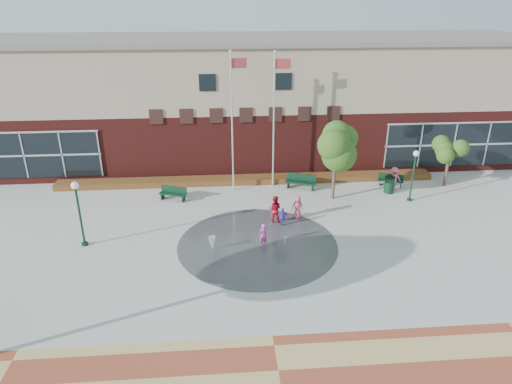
{
  "coord_description": "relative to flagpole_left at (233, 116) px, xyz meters",
  "views": [
    {
      "loc": [
        -1.75,
        -17.78,
        12.17
      ],
      "look_at": [
        0.0,
        4.0,
        2.6
      ],
      "focal_mm": 32.0,
      "sensor_mm": 36.0,
      "label": 1
    }
  ],
  "objects": [
    {
      "name": "tree_small_right",
      "position": [
        14.41,
        -0.38,
        -2.38
      ],
      "size": [
        2.14,
        2.14,
        3.66
      ],
      "color": "#423026",
      "rests_on": "ground"
    },
    {
      "name": "tree_mid",
      "position": [
        6.27,
        -1.85,
        -1.44
      ],
      "size": [
        2.94,
        2.94,
        4.96
      ],
      "color": "#423026",
      "rests_on": "ground"
    },
    {
      "name": "bench_mid",
      "position": [
        4.46,
        -0.13,
        -4.73
      ],
      "size": [
        2.08,
        1.24,
        1.01
      ],
      "rotation": [
        0.0,
        0.0,
        -0.37
      ],
      "color": "#10331F",
      "rests_on": "ground"
    },
    {
      "name": "lamp_left",
      "position": [
        -8.09,
        -6.66,
        -2.82
      ],
      "size": [
        0.38,
        0.38,
        3.6
      ],
      "color": "#10331F",
      "rests_on": "ground"
    },
    {
      "name": "ground",
      "position": [
        0.96,
        -10.34,
        -5.06
      ],
      "size": [
        120.0,
        120.0,
        0.0
      ],
      "primitive_type": "plane",
      "color": "#666056",
      "rests_on": "ground"
    },
    {
      "name": "bench_left",
      "position": [
        -3.94,
        -1.29,
        -4.77
      ],
      "size": [
        1.82,
        1.08,
        0.88
      ],
      "rotation": [
        0.0,
        0.0,
        -0.36
      ],
      "color": "#10331F",
      "rests_on": "ground"
    },
    {
      "name": "child_blue",
      "position": [
        2.55,
        -5.31,
        -4.51
      ],
      "size": [
        0.66,
        0.32,
        1.09
      ],
      "primitive_type": "imported",
      "rotation": [
        0.0,
        0.0,
        3.06
      ],
      "color": "#4337BF",
      "rests_on": "ground"
    },
    {
      "name": "child_splash",
      "position": [
        1.24,
        -7.44,
        -4.42
      ],
      "size": [
        0.55,
        0.47,
        1.27
      ],
      "primitive_type": "imported",
      "rotation": [
        0.0,
        0.0,
        3.58
      ],
      "color": "#F143C4",
      "rests_on": "ground"
    },
    {
      "name": "plaza_concrete",
      "position": [
        0.96,
        -6.34,
        -5.05
      ],
      "size": [
        46.0,
        18.0,
        0.01
      ],
      "primitive_type": "cube",
      "color": "#A8A8A0",
      "rests_on": "ground"
    },
    {
      "name": "person_bench",
      "position": [
        10.63,
        -0.77,
        -4.25
      ],
      "size": [
        1.07,
        0.65,
        1.6
      ],
      "primitive_type": "imported",
      "rotation": [
        0.0,
        0.0,
        3.2
      ],
      "color": "#CF557C",
      "rests_on": "ground"
    },
    {
      "name": "bench_right",
      "position": [
        10.68,
        -0.14,
        -4.79
      ],
      "size": [
        1.71,
        1.02,
        0.83
      ],
      "rotation": [
        0.0,
        0.0,
        -0.37
      ],
      "color": "#10331F",
      "rests_on": "ground"
    },
    {
      "name": "adult_pink",
      "position": [
        3.54,
        -4.45,
        -4.35
      ],
      "size": [
        0.75,
        0.54,
        1.42
      ],
      "primitive_type": "imported",
      "rotation": [
        0.0,
        0.0,
        3.28
      ],
      "color": "#C64B71",
      "rests_on": "ground"
    },
    {
      "name": "splash_pad",
      "position": [
        0.96,
        -7.34,
        -5.05
      ],
      "size": [
        8.4,
        8.4,
        0.01
      ],
      "primitive_type": "cylinder",
      "color": "#383A3D",
      "rests_on": "ground"
    },
    {
      "name": "lamp_right",
      "position": [
        11.06,
        -2.61,
        -2.97
      ],
      "size": [
        0.36,
        0.36,
        3.36
      ],
      "color": "#10331F",
      "rests_on": "ground"
    },
    {
      "name": "adult_red",
      "position": [
        2.15,
        -4.82,
        -4.23
      ],
      "size": [
        0.94,
        0.81,
        1.65
      ],
      "primitive_type": "imported",
      "rotation": [
        0.0,
        0.0,
        2.88
      ],
      "color": "#B50F25",
      "rests_on": "ground"
    },
    {
      "name": "trash_can",
      "position": [
        10.19,
        -1.24,
        -4.49
      ],
      "size": [
        0.68,
        0.68,
        1.11
      ],
      "color": "#10331F",
      "rests_on": "ground"
    },
    {
      "name": "library_building",
      "position": [
        0.96,
        7.13,
        -0.41
      ],
      "size": [
        44.4,
        10.4,
        9.2
      ],
      "color": "#5A1B18",
      "rests_on": "ground"
    },
    {
      "name": "flower_bed",
      "position": [
        0.96,
        1.26,
        -5.06
      ],
      "size": [
        26.0,
        1.2,
        0.4
      ],
      "primitive_type": "cube",
      "color": "maroon",
      "rests_on": "ground"
    },
    {
      "name": "flagpole_right",
      "position": [
        2.72,
        0.55,
        -0.04
      ],
      "size": [
        1.11,
        0.18,
        8.97
      ],
      "rotation": [
        0.0,
        0.0,
        0.08
      ],
      "color": "silver",
      "rests_on": "ground"
    },
    {
      "name": "flagpole_left",
      "position": [
        0.0,
        0.0,
        0.0
      ],
      "size": [
        1.06,
        0.26,
        9.08
      ],
      "rotation": [
        0.0,
        0.0,
        0.17
      ],
      "color": "silver",
      "rests_on": "ground"
    },
    {
      "name": "water_jet_b",
      "position": [
        2.38,
        -7.54,
        -5.06
      ],
      "size": [
        0.21,
        0.21,
        0.47
      ],
      "primitive_type": "cone",
      "rotation": [
        3.14,
        0.0,
        0.0
      ],
      "color": "white",
      "rests_on": "ground"
    },
    {
      "name": "water_jet_a",
      "position": [
        -1.41,
        -7.71,
        -5.06
      ],
      "size": [
        0.38,
        0.38,
        0.73
      ],
      "primitive_type": "cone",
      "rotation": [
        3.14,
        0.0,
        0.0
      ],
      "color": "white",
      "rests_on": "ground"
    }
  ]
}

